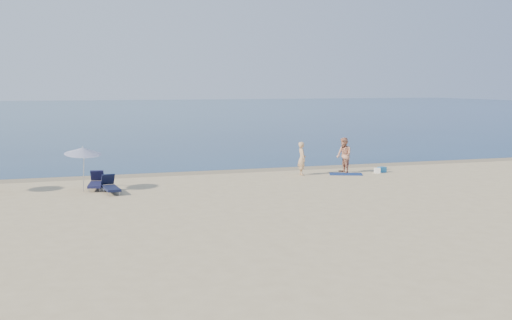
{
  "coord_description": "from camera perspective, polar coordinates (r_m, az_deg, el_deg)",
  "views": [
    {
      "loc": [
        -10.68,
        -14.44,
        4.81
      ],
      "look_at": [
        -0.64,
        16.0,
        1.0
      ],
      "focal_mm": 45.0,
      "sensor_mm": 36.0,
      "label": 1
    }
  ],
  "objects": [
    {
      "name": "wet_sand_strip",
      "position": [
        35.81,
        -0.72,
        -0.94
      ],
      "size": [
        240.0,
        1.6,
        0.0
      ],
      "primitive_type": "cube",
      "color": "#847254",
      "rests_on": "ground"
    },
    {
      "name": "lounger_right",
      "position": [
        30.32,
        -14.04,
        -1.99
      ],
      "size": [
        0.9,
        1.91,
        0.81
      ],
      "rotation": [
        0.0,
        0.0,
        -0.17
      ],
      "color": "#15173B",
      "rests_on": "ground"
    },
    {
      "name": "person_right",
      "position": [
        35.02,
        7.83,
        0.42
      ],
      "size": [
        0.78,
        0.97,
        1.93
      ],
      "primitive_type": "imported",
      "rotation": [
        0.0,
        0.0,
        -1.52
      ],
      "color": "tan",
      "rests_on": "ground"
    },
    {
      "name": "ground",
      "position": [
        18.59,
        17.81,
        -8.55
      ],
      "size": [
        160.0,
        160.0,
        0.0
      ],
      "primitive_type": "plane",
      "color": "tan",
      "rests_on": "ground"
    },
    {
      "name": "person_left",
      "position": [
        34.01,
        4.1,
        0.14
      ],
      "size": [
        0.48,
        0.68,
        1.77
      ],
      "primitive_type": "imported",
      "rotation": [
        0.0,
        0.0,
        1.47
      ],
      "color": "tan",
      "rests_on": "ground"
    },
    {
      "name": "blue_cooler",
      "position": [
        35.7,
        11.13,
        -0.84
      ],
      "size": [
        0.47,
        0.37,
        0.3
      ],
      "primitive_type": "cube",
      "rotation": [
        0.0,
        0.0,
        0.16
      ],
      "color": "#206FAF",
      "rests_on": "ground"
    },
    {
      "name": "lounger_left",
      "position": [
        29.13,
        -12.79,
        -2.33
      ],
      "size": [
        0.74,
        1.82,
        0.78
      ],
      "rotation": [
        0.0,
        0.0,
        0.09
      ],
      "color": "#121732",
      "rests_on": "ground"
    },
    {
      "name": "beach_towel",
      "position": [
        34.64,
        7.98,
        -1.24
      ],
      "size": [
        1.97,
        1.55,
        0.03
      ],
      "primitive_type": "cube",
      "rotation": [
        0.0,
        0.0,
        -0.39
      ],
      "color": "#102151",
      "rests_on": "ground"
    },
    {
      "name": "umbrella_near",
      "position": [
        29.65,
        -15.15,
        0.79
      ],
      "size": [
        2.01,
        2.03,
        2.13
      ],
      "rotation": [
        0.0,
        0.0,
        0.27
      ],
      "color": "silver",
      "rests_on": "ground"
    },
    {
      "name": "sea",
      "position": [
        115.03,
        -12.94,
        4.22
      ],
      "size": [
        240.0,
        160.0,
        0.01
      ],
      "primitive_type": "cube",
      "color": "#0C284A",
      "rests_on": "ground"
    },
    {
      "name": "white_bag",
      "position": [
        35.37,
        10.72,
        -0.93
      ],
      "size": [
        0.4,
        0.37,
        0.27
      ],
      "primitive_type": "cube",
      "rotation": [
        0.0,
        0.0,
        -0.36
      ],
      "color": "white",
      "rests_on": "ground"
    }
  ]
}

